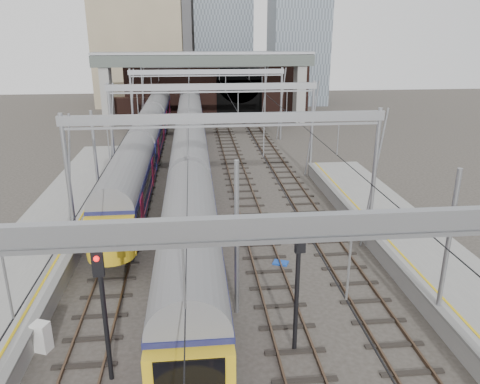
{
  "coord_description": "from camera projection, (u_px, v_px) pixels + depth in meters",
  "views": [
    {
      "loc": [
        -1.66,
        -15.83,
        11.88
      ],
      "look_at": [
        1.08,
        11.31,
        2.4
      ],
      "focal_mm": 35.0,
      "sensor_mm": 36.0,
      "label": 1
    }
  ],
  "objects": [
    {
      "name": "signal_near_left",
      "position": [
        103.0,
        301.0,
        15.72
      ],
      "size": [
        0.37,
        0.48,
        5.22
      ],
      "rotation": [
        0.0,
        0.0,
        0.02
      ],
      "color": "black",
      "rests_on": "ground"
    },
    {
      "name": "retaining_wall",
      "position": [
        214.0,
        86.0,
        66.45
      ],
      "size": [
        28.0,
        2.75,
        9.0
      ],
      "color": "black",
      "rests_on": "ground"
    },
    {
      "name": "equip_cover_b",
      "position": [
        252.0,
        224.0,
        30.16
      ],
      "size": [
        0.76,
        0.54,
        0.09
      ],
      "primitive_type": "cube",
      "rotation": [
        0.0,
        0.0,
        -0.02
      ],
      "color": "#1745B0",
      "rests_on": "ground"
    },
    {
      "name": "train_second",
      "position": [
        148.0,
        137.0,
        44.16
      ],
      "size": [
        2.56,
        44.46,
        4.49
      ],
      "color": "black",
      "rests_on": "ground"
    },
    {
      "name": "relay_cabinet",
      "position": [
        42.0,
        337.0,
        18.15
      ],
      "size": [
        0.75,
        0.69,
        1.21
      ],
      "primitive_type": "cube",
      "rotation": [
        0.0,
        0.0,
        -0.37
      ],
      "color": "silver",
      "rests_on": "ground"
    },
    {
      "name": "train_main",
      "position": [
        190.0,
        138.0,
        43.06
      ],
      "size": [
        2.74,
        63.38,
        4.73
      ],
      "color": "black",
      "rests_on": "ground"
    },
    {
      "name": "ground",
      "position": [
        242.0,
        340.0,
        18.94
      ],
      "size": [
        160.0,
        160.0,
        0.0
      ],
      "primitive_type": "plane",
      "color": "#38332D",
      "rests_on": "ground"
    },
    {
      "name": "overbridge",
      "position": [
        204.0,
        68.0,
        59.78
      ],
      "size": [
        28.0,
        3.0,
        9.25
      ],
      "color": "gray",
      "rests_on": "ground"
    },
    {
      "name": "equip_cover_a",
      "position": [
        189.0,
        308.0,
        21.04
      ],
      "size": [
        0.89,
        0.65,
        0.1
      ],
      "primitive_type": "cube",
      "rotation": [
        0.0,
        0.0,
        -0.05
      ],
      "color": "#1745B0",
      "rests_on": "ground"
    },
    {
      "name": "tracks",
      "position": [
        220.0,
        207.0,
        33.03
      ],
      "size": [
        14.4,
        80.0,
        0.22
      ],
      "color": "#4C3828",
      "rests_on": "ground"
    },
    {
      "name": "overhead_line",
      "position": [
        214.0,
        101.0,
        36.97
      ],
      "size": [
        16.8,
        80.0,
        8.0
      ],
      "color": "gray",
      "rests_on": "ground"
    },
    {
      "name": "equip_cover_c",
      "position": [
        281.0,
        263.0,
        25.09
      ],
      "size": [
        0.94,
        0.83,
        0.09
      ],
      "primitive_type": "cube",
      "rotation": [
        0.0,
        0.0,
        -0.42
      ],
      "color": "#1745B0",
      "rests_on": "ground"
    },
    {
      "name": "signal_near_centre",
      "position": [
        298.0,
        276.0,
        17.23
      ],
      "size": [
        0.39,
        0.48,
        5.28
      ],
      "rotation": [
        0.0,
        0.0,
        0.09
      ],
      "color": "black",
      "rests_on": "ground"
    },
    {
      "name": "platform_left",
      "position": [
        1.0,
        308.0,
        20.14
      ],
      "size": [
        4.32,
        55.0,
        1.12
      ],
      "color": "gray",
      "rests_on": "ground"
    }
  ]
}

